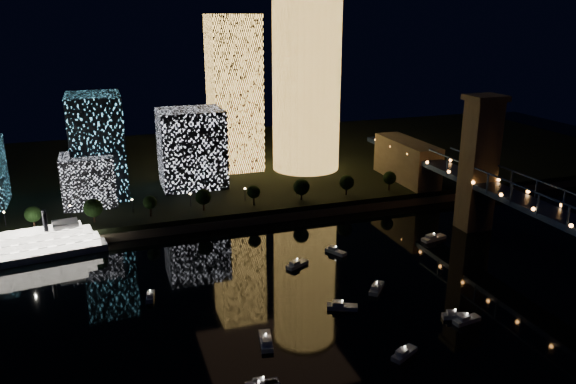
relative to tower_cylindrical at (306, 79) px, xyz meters
name	(u,v)px	position (x,y,z in m)	size (l,w,h in m)	color
ground	(381,322)	(-28.98, -133.89, -48.20)	(520.00, 520.00, 0.00)	black
far_bank	(236,165)	(-28.98, 26.11, -45.70)	(420.00, 160.00, 5.00)	black
seawall	(283,215)	(-28.98, -51.89, -46.70)	(420.00, 6.00, 3.00)	#6B5E4C
tower_cylindrical	(306,79)	(0.00, 0.00, 0.00)	(34.00, 34.00, 86.15)	#FFBA51
tower_rectangular	(234,94)	(-32.06, 11.36, -7.14)	(22.66, 22.66, 72.11)	#FFBA51
midrise_blocks	(111,155)	(-90.59, -13.25, -26.23)	(106.63, 33.84, 41.86)	white
truss_bridge	(574,230)	(36.02, -130.17, -31.95)	(13.00, 266.00, 50.00)	#17264C
riverboat	(21,248)	(-122.29, -60.31, -44.17)	(53.11, 17.73, 15.71)	silver
motorboats	(347,302)	(-33.59, -122.48, -47.39)	(106.92, 66.81, 2.78)	silver
esplanade_trees	(195,198)	(-61.97, -45.89, -37.73)	(166.10, 6.84, 8.92)	black
street_lamps	(190,197)	(-62.98, -39.89, -39.18)	(132.70, 0.70, 5.65)	black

